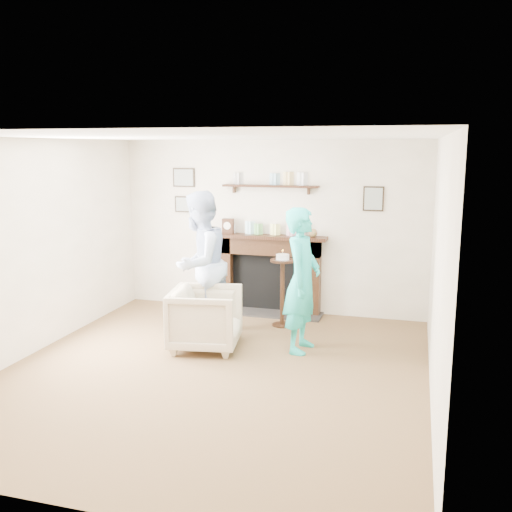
% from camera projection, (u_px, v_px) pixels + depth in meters
% --- Properties ---
extents(ground, '(5.00, 5.00, 0.00)m').
position_uv_depth(ground, '(214.00, 372.00, 6.17)').
color(ground, brown).
rests_on(ground, ground).
extents(room_shell, '(4.54, 5.02, 2.52)m').
position_uv_depth(room_shell, '(232.00, 216.00, 6.53)').
color(room_shell, beige).
rests_on(room_shell, ground).
extents(armchair, '(0.93, 0.91, 0.74)m').
position_uv_depth(armchair, '(206.00, 348.00, 6.92)').
color(armchair, '#C2AD90').
rests_on(armchair, ground).
extents(man, '(0.84, 1.01, 1.86)m').
position_uv_depth(man, '(201.00, 334.00, 7.44)').
color(man, silver).
rests_on(man, ground).
extents(woman, '(0.47, 0.66, 1.72)m').
position_uv_depth(woman, '(301.00, 350.00, 6.85)').
color(woman, '#20B2BA').
rests_on(woman, ground).
extents(pedestal_table, '(0.33, 0.33, 1.05)m').
position_uv_depth(pedestal_table, '(282.00, 279.00, 7.66)').
color(pedestal_table, black).
rests_on(pedestal_table, ground).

